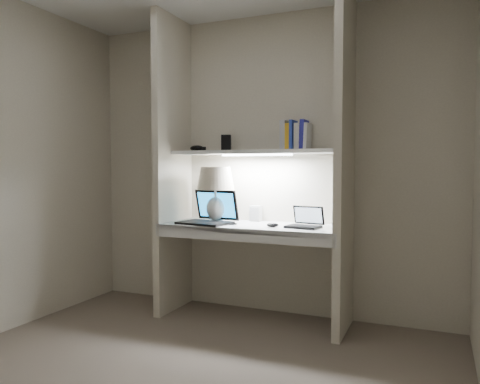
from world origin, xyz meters
The scene contains 18 objects.
floor centered at (0.00, 0.00, 0.00)m, with size 3.20×3.00×0.01m, color gray.
back_wall centered at (0.00, 1.50, 1.25)m, with size 3.20×0.01×2.50m, color beige.
alcove_panel_left centered at (-0.73, 1.23, 1.25)m, with size 0.06×0.55×2.50m, color beige.
alcove_panel_right centered at (0.73, 1.23, 1.25)m, with size 0.06×0.55×2.50m, color beige.
desk centered at (0.00, 1.23, 0.75)m, with size 1.40×0.55×0.04m, color white.
desk_apron centered at (0.00, 0.96, 0.72)m, with size 1.46×0.03×0.10m, color silver.
shelf centered at (0.00, 1.32, 1.35)m, with size 1.40×0.36×0.03m, color silver.
strip_light centered at (0.00, 1.32, 1.33)m, with size 0.60×0.04×0.01m, color white.
table_lamp centered at (-0.33, 1.24, 1.08)m, with size 0.31×0.31×0.46m.
laptop_main centered at (-0.35, 1.17, 0.83)m, with size 0.45×0.40×0.27m.
laptop_netbook centered at (0.44, 1.21, 0.81)m, with size 0.27×0.25×0.16m.
speaker centered at (-0.06, 1.45, 0.84)m, with size 0.09×0.07×0.13m, color silver.
mouse centered at (0.21, 1.12, 0.79)m, with size 0.09×0.06×0.03m, color black.
cable_coil centered at (-0.15, 1.14, 0.78)m, with size 0.10×0.10×0.01m, color black.
sticky_note centered at (-0.42, 1.12, 0.77)m, with size 0.06×0.06×0.00m, color #D0DC2E.
book_row centered at (0.30, 1.41, 1.48)m, with size 0.23×0.16×0.24m.
shelf_box centered at (-0.30, 1.39, 1.43)m, with size 0.08×0.06×0.14m, color black.
shelf_gadget centered at (-0.57, 1.37, 1.39)m, with size 0.12×0.09×0.05m, color black.
Camera 1 is at (1.36, -2.24, 1.22)m, focal length 35.00 mm.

